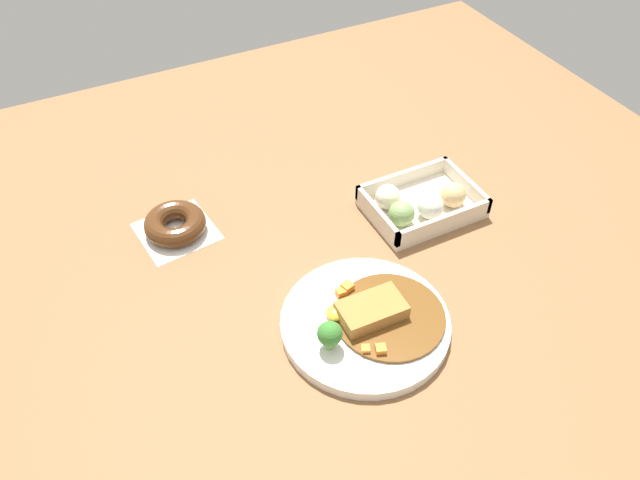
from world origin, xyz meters
TOP-DOWN VIEW (x-y plane):
  - ground_plane at (0.00, 0.00)m, footprint 1.60×1.60m
  - curry_plate at (-0.03, -0.10)m, footprint 0.26×0.26m
  - donut_box at (0.18, 0.08)m, footprint 0.20×0.15m
  - chocolate_ring_donut at (-0.23, 0.24)m, footprint 0.14×0.14m

SIDE VIEW (x-z plane):
  - ground_plane at x=0.00m, z-range 0.00..0.00m
  - curry_plate at x=-0.03m, z-range -0.02..0.05m
  - chocolate_ring_donut at x=-0.23m, z-range 0.00..0.04m
  - donut_box at x=0.18m, z-range -0.01..0.05m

